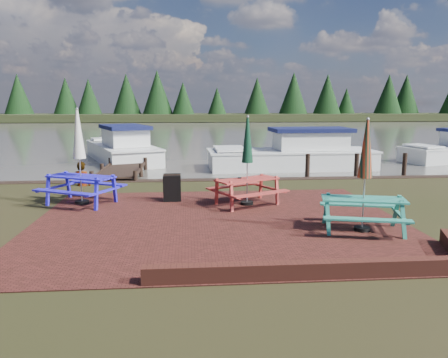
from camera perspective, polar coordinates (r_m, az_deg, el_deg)
name	(u,v)px	position (r m, az deg, el deg)	size (l,w,h in m)	color
ground	(222,235)	(9.76, -0.26, -7.27)	(120.00, 120.00, 0.00)	black
paving	(219,222)	(10.72, -0.69, -5.65)	(9.00, 7.50, 0.02)	#391712
brick_wall	(358,265)	(7.94, 17.09, -10.66)	(6.21, 1.79, 0.30)	#4C1E16
water	(194,131)	(46.40, -3.88, 6.29)	(120.00, 60.00, 0.02)	#44433A
far_treeline	(191,101)	(75.31, -4.27, 10.15)	(120.00, 10.00, 8.10)	black
picnic_table_teal	(364,193)	(10.27, 17.80, -1.77)	(2.17, 2.02, 2.53)	teal
picnic_table_red	(247,175)	(12.36, 3.05, 0.56)	(2.35, 2.27, 2.51)	#AA322B
picnic_table_blue	(80,172)	(13.11, -18.25, 0.93)	(2.54, 2.44, 2.72)	#271CD6
chalkboard	(172,188)	(12.87, -6.80, -1.18)	(0.51, 0.49, 0.82)	black
jetty	(129,163)	(20.95, -12.33, 2.06)	(1.76, 9.08, 1.00)	black
boat_jetty	(122,150)	(23.82, -13.14, 3.74)	(5.01, 7.82, 2.15)	silver
boat_near	(294,156)	(20.94, 9.19, 3.03)	(7.88, 2.92, 2.11)	silver
person	(81,162)	(16.08, -18.20, 2.14)	(0.62, 0.41, 1.70)	gray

